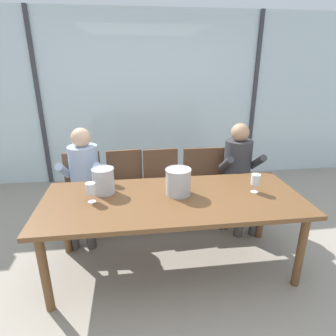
{
  "coord_description": "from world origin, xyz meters",
  "views": [
    {
      "loc": [
        -0.34,
        -2.24,
        1.87
      ],
      "look_at": [
        0.0,
        0.35,
        0.89
      ],
      "focal_mm": 30.59,
      "sensor_mm": 36.0,
      "label": 1
    }
  ],
  "objects_px": {
    "chair_center": "(162,181)",
    "wine_glass_by_left_taster": "(91,189)",
    "ice_bucket_primary": "(104,180)",
    "wine_glass_near_bucket": "(109,173)",
    "chair_left_of_center": "(126,183)",
    "ice_bucket_secondary": "(178,181)",
    "chair_right_of_center": "(201,180)",
    "wine_glass_center_pour": "(256,180)",
    "chair_near_curtain": "(84,185)",
    "chair_near_window_right": "(235,178)",
    "person_charcoal_jacket": "(240,168)",
    "person_pale_blue_shirt": "(83,176)",
    "dining_table": "(173,205)"
  },
  "relations": [
    {
      "from": "person_pale_blue_shirt",
      "to": "chair_center",
      "type": "bearing_deg",
      "value": 13.12
    },
    {
      "from": "chair_left_of_center",
      "to": "person_pale_blue_shirt",
      "type": "relative_size",
      "value": 0.74
    },
    {
      "from": "chair_right_of_center",
      "to": "person_pale_blue_shirt",
      "type": "relative_size",
      "value": 0.74
    },
    {
      "from": "chair_center",
      "to": "wine_glass_center_pour",
      "type": "xyz_separation_m",
      "value": [
        0.76,
        -0.87,
        0.34
      ]
    },
    {
      "from": "chair_near_curtain",
      "to": "person_pale_blue_shirt",
      "type": "xyz_separation_m",
      "value": [
        0.03,
        -0.14,
        0.17
      ]
    },
    {
      "from": "chair_right_of_center",
      "to": "wine_glass_center_pour",
      "type": "bearing_deg",
      "value": -70.6
    },
    {
      "from": "dining_table",
      "to": "ice_bucket_primary",
      "type": "xyz_separation_m",
      "value": [
        -0.61,
        0.19,
        0.19
      ]
    },
    {
      "from": "chair_center",
      "to": "chair_right_of_center",
      "type": "xyz_separation_m",
      "value": [
        0.48,
        -0.02,
        0.0
      ]
    },
    {
      "from": "chair_right_of_center",
      "to": "chair_near_curtain",
      "type": "bearing_deg",
      "value": -179.8
    },
    {
      "from": "chair_near_curtain",
      "to": "person_pale_blue_shirt",
      "type": "height_order",
      "value": "person_pale_blue_shirt"
    },
    {
      "from": "dining_table",
      "to": "chair_center",
      "type": "distance_m",
      "value": 0.9
    },
    {
      "from": "person_pale_blue_shirt",
      "to": "wine_glass_by_left_taster",
      "type": "distance_m",
      "value": 0.77
    },
    {
      "from": "chair_center",
      "to": "wine_glass_by_left_taster",
      "type": "relative_size",
      "value": 5.13
    },
    {
      "from": "chair_near_window_right",
      "to": "wine_glass_near_bucket",
      "type": "distance_m",
      "value": 1.58
    },
    {
      "from": "chair_right_of_center",
      "to": "wine_glass_by_left_taster",
      "type": "bearing_deg",
      "value": -142.85
    },
    {
      "from": "chair_center",
      "to": "wine_glass_center_pour",
      "type": "relative_size",
      "value": 5.13
    },
    {
      "from": "dining_table",
      "to": "chair_near_curtain",
      "type": "height_order",
      "value": "chair_near_curtain"
    },
    {
      "from": "chair_center",
      "to": "chair_near_window_right",
      "type": "height_order",
      "value": "same"
    },
    {
      "from": "chair_right_of_center",
      "to": "dining_table",
      "type": "bearing_deg",
      "value": -117.62
    },
    {
      "from": "chair_near_window_right",
      "to": "wine_glass_near_bucket",
      "type": "bearing_deg",
      "value": -165.35
    },
    {
      "from": "dining_table",
      "to": "chair_near_curtain",
      "type": "bearing_deg",
      "value": 135.71
    },
    {
      "from": "ice_bucket_primary",
      "to": "wine_glass_by_left_taster",
      "type": "height_order",
      "value": "ice_bucket_primary"
    },
    {
      "from": "ice_bucket_secondary",
      "to": "person_charcoal_jacket",
      "type": "bearing_deg",
      "value": 38.75
    },
    {
      "from": "chair_center",
      "to": "wine_glass_near_bucket",
      "type": "xyz_separation_m",
      "value": [
        -0.57,
        -0.51,
        0.34
      ]
    },
    {
      "from": "chair_right_of_center",
      "to": "wine_glass_by_left_taster",
      "type": "xyz_separation_m",
      "value": [
        -1.18,
        -0.85,
        0.34
      ]
    },
    {
      "from": "wine_glass_near_bucket",
      "to": "wine_glass_center_pour",
      "type": "distance_m",
      "value": 1.37
    },
    {
      "from": "ice_bucket_secondary",
      "to": "chair_right_of_center",
      "type": "bearing_deg",
      "value": 62.08
    },
    {
      "from": "ice_bucket_primary",
      "to": "ice_bucket_secondary",
      "type": "bearing_deg",
      "value": -9.67
    },
    {
      "from": "chair_left_of_center",
      "to": "chair_center",
      "type": "height_order",
      "value": "same"
    },
    {
      "from": "chair_right_of_center",
      "to": "wine_glass_by_left_taster",
      "type": "height_order",
      "value": "wine_glass_by_left_taster"
    },
    {
      "from": "ice_bucket_secondary",
      "to": "wine_glass_near_bucket",
      "type": "bearing_deg",
      "value": 153.56
    },
    {
      "from": "wine_glass_by_left_taster",
      "to": "wine_glass_center_pour",
      "type": "relative_size",
      "value": 1.0
    },
    {
      "from": "person_charcoal_jacket",
      "to": "ice_bucket_primary",
      "type": "height_order",
      "value": "person_charcoal_jacket"
    },
    {
      "from": "person_pale_blue_shirt",
      "to": "ice_bucket_secondary",
      "type": "bearing_deg",
      "value": -31.94
    },
    {
      "from": "chair_center",
      "to": "ice_bucket_secondary",
      "type": "distance_m",
      "value": 0.89
    },
    {
      "from": "ice_bucket_primary",
      "to": "chair_left_of_center",
      "type": "bearing_deg",
      "value": 76.0
    },
    {
      "from": "chair_near_curtain",
      "to": "ice_bucket_secondary",
      "type": "xyz_separation_m",
      "value": [
        0.97,
        -0.82,
        0.34
      ]
    },
    {
      "from": "wine_glass_near_bucket",
      "to": "chair_near_curtain",
      "type": "bearing_deg",
      "value": 124.21
    },
    {
      "from": "chair_center",
      "to": "wine_glass_center_pour",
      "type": "distance_m",
      "value": 1.2
    },
    {
      "from": "dining_table",
      "to": "wine_glass_near_bucket",
      "type": "height_order",
      "value": "wine_glass_near_bucket"
    },
    {
      "from": "dining_table",
      "to": "wine_glass_center_pour",
      "type": "xyz_separation_m",
      "value": [
        0.76,
        0.02,
        0.19
      ]
    },
    {
      "from": "wine_glass_by_left_taster",
      "to": "wine_glass_near_bucket",
      "type": "xyz_separation_m",
      "value": [
        0.13,
        0.37,
        0.0
      ]
    },
    {
      "from": "chair_near_curtain",
      "to": "chair_center",
      "type": "xyz_separation_m",
      "value": [
        0.91,
        -0.0,
        0.0
      ]
    },
    {
      "from": "chair_near_curtain",
      "to": "chair_near_window_right",
      "type": "distance_m",
      "value": 1.81
    },
    {
      "from": "chair_left_of_center",
      "to": "wine_glass_center_pour",
      "type": "relative_size",
      "value": 5.13
    },
    {
      "from": "chair_center",
      "to": "person_pale_blue_shirt",
      "type": "xyz_separation_m",
      "value": [
        -0.88,
        -0.14,
        0.17
      ]
    },
    {
      "from": "chair_near_window_right",
      "to": "ice_bucket_primary",
      "type": "relative_size",
      "value": 3.76
    },
    {
      "from": "ice_bucket_primary",
      "to": "chair_center",
      "type": "bearing_deg",
      "value": 49.29
    },
    {
      "from": "person_pale_blue_shirt",
      "to": "person_charcoal_jacket",
      "type": "xyz_separation_m",
      "value": [
        1.78,
        -0.0,
        0.0
      ]
    },
    {
      "from": "chair_near_curtain",
      "to": "chair_near_window_right",
      "type": "relative_size",
      "value": 1.0
    }
  ]
}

